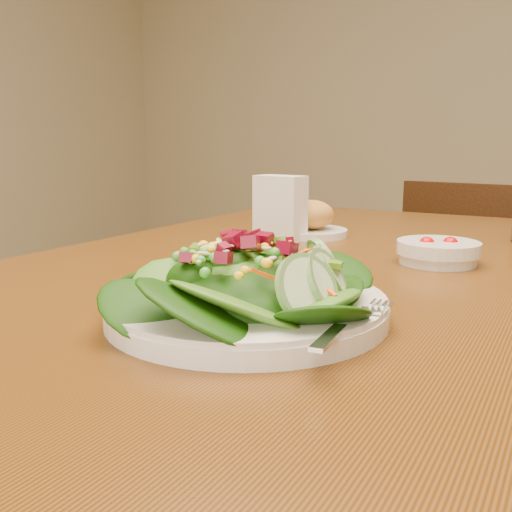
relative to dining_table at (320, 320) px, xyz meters
name	(u,v)px	position (x,y,z in m)	size (l,w,h in m)	color
dining_table	(320,320)	(0.00, 0.00, 0.00)	(0.90, 1.40, 0.75)	#5C3713
chair_far	(464,297)	(0.04, 1.10, -0.22)	(0.41, 0.42, 0.81)	#391D0A
salad_plate	(255,290)	(0.06, -0.32, 0.13)	(0.30, 0.30, 0.09)	silver
bread_plate	(311,221)	(-0.11, 0.21, 0.13)	(0.14, 0.14, 0.07)	silver
tomato_bowl	(438,252)	(0.17, 0.07, 0.12)	(0.13, 0.13, 0.04)	silver
napkin_holder	(280,206)	(-0.15, 0.14, 0.17)	(0.10, 0.06, 0.12)	white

